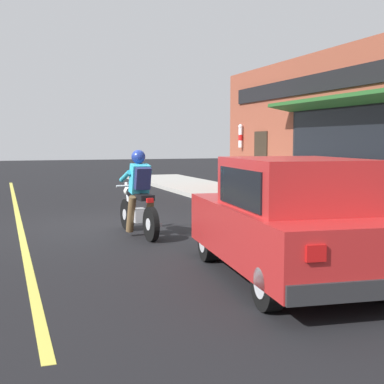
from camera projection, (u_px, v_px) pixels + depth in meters
The scene contains 8 objects.
ground_plane at pixel (110, 225), 11.32m from camera, with size 80.00×80.00×0.00m, color black.
sidewalk_curb at pixel (250, 199), 15.71m from camera, with size 2.60×22.00×0.14m, color #ADAAA3.
lane_stripe at pixel (17, 211), 13.54m from camera, with size 0.12×19.80×0.01m, color #D1C64C.
storefront_building at pixel (322, 129), 14.76m from camera, with size 1.25×11.58×4.20m.
motorcycle_with_rider at pixel (139, 200), 10.06m from camera, with size 0.60×2.02×1.62m.
car_hatchback at pixel (288, 221), 6.82m from camera, with size 2.03×3.93×1.57m.
traffic_cone at pixel (334, 198), 12.79m from camera, with size 0.36×0.36×0.60m.
fire_hydrant at pixel (228, 174), 19.34m from camera, with size 0.36×0.24×0.88m.
Camera 1 is at (-2.10, -11.15, 1.78)m, focal length 50.00 mm.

